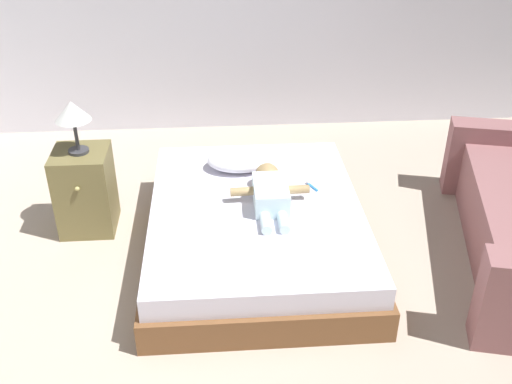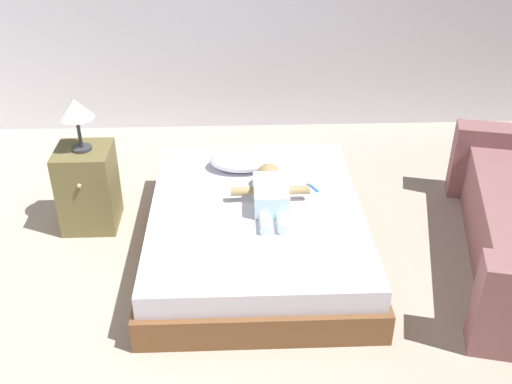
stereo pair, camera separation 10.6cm
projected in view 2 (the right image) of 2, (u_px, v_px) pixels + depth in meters
The scene contains 7 objects.
ground_plane at pixel (230, 360), 3.10m from camera, with size 8.00×8.00×0.00m, color #B7A493.
bed at pixel (256, 228), 3.86m from camera, with size 1.38×1.80×0.34m.
pillow at pixel (243, 160), 4.17m from camera, with size 0.46×0.31×0.13m.
baby at pixel (270, 192), 3.77m from camera, with size 0.50×0.66×0.16m.
toothbrush at pixel (313, 187), 3.95m from camera, with size 0.06×0.12×0.02m.
nightstand at pixel (88, 188), 4.06m from camera, with size 0.36×0.39×0.58m.
lamp at pixel (75, 111), 3.78m from camera, with size 0.23×0.23×0.35m.
Camera 2 is at (0.05, -2.22, 2.34)m, focal length 41.85 mm.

